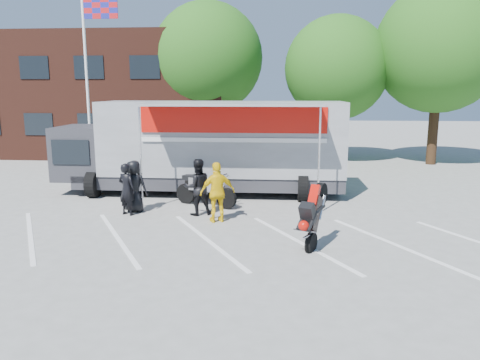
# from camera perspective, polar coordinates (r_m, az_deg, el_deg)

# --- Properties ---
(ground) EXTENTS (100.00, 100.00, 0.00)m
(ground) POSITION_cam_1_polar(r_m,az_deg,el_deg) (11.39, -5.79, -8.83)
(ground) COLOR gray
(ground) RESTS_ON ground
(parking_bay_lines) EXTENTS (18.09, 13.33, 0.01)m
(parking_bay_lines) POSITION_cam_1_polar(r_m,az_deg,el_deg) (12.32, -4.94, -7.24)
(parking_bay_lines) COLOR white
(parking_bay_lines) RESTS_ON ground
(office_building) EXTENTS (18.00, 8.00, 7.00)m
(office_building) POSITION_cam_1_polar(r_m,az_deg,el_deg) (30.96, -18.38, 9.77)
(office_building) COLOR #492117
(office_building) RESTS_ON ground
(flagpole) EXTENTS (1.61, 0.12, 8.00)m
(flagpole) POSITION_cam_1_polar(r_m,az_deg,el_deg) (22.16, -17.66, 13.58)
(flagpole) COLOR white
(flagpole) RESTS_ON ground
(tree_left) EXTENTS (6.12, 6.12, 8.64)m
(tree_left) POSITION_cam_1_polar(r_m,az_deg,el_deg) (26.89, -3.99, 14.60)
(tree_left) COLOR #382314
(tree_left) RESTS_ON ground
(tree_mid) EXTENTS (5.44, 5.44, 7.68)m
(tree_mid) POSITION_cam_1_polar(r_m,az_deg,el_deg) (25.73, 11.71, 13.18)
(tree_mid) COLOR #382314
(tree_mid) RESTS_ON ground
(tree_right) EXTENTS (6.46, 6.46, 9.12)m
(tree_right) POSITION_cam_1_polar(r_m,az_deg,el_deg) (26.35, 23.14, 14.53)
(tree_right) COLOR #382314
(tree_right) RESTS_ON ground
(transporter_truck) EXTENTS (10.78, 5.23, 3.42)m
(transporter_truck) POSITION_cam_1_polar(r_m,az_deg,el_deg) (17.74, -3.68, -1.58)
(transporter_truck) COLOR #96989E
(transporter_truck) RESTS_ON ground
(parked_motorcycle) EXTENTS (2.46, 1.66, 1.23)m
(parked_motorcycle) POSITION_cam_1_polar(r_m,az_deg,el_deg) (15.78, -4.17, -3.17)
(parked_motorcycle) COLOR #B5B5BA
(parked_motorcycle) RESTS_ON ground
(stunt_bike_rider) EXTENTS (1.27, 1.67, 1.77)m
(stunt_bike_rider) POSITION_cam_1_polar(r_m,az_deg,el_deg) (12.04, 9.54, -7.81)
(stunt_bike_rider) COLOR black
(stunt_bike_rider) RESTS_ON ground
(spectator_leather_a) EXTENTS (0.87, 0.62, 1.66)m
(spectator_leather_a) POSITION_cam_1_polar(r_m,az_deg,el_deg) (15.20, -12.77, -0.75)
(spectator_leather_a) COLOR black
(spectator_leather_a) RESTS_ON ground
(spectator_leather_b) EXTENTS (0.70, 0.59, 1.63)m
(spectator_leather_b) POSITION_cam_1_polar(r_m,az_deg,el_deg) (14.89, -13.65, -1.10)
(spectator_leather_b) COLOR black
(spectator_leather_b) RESTS_ON ground
(spectator_leather_c) EXTENTS (1.05, 0.95, 1.76)m
(spectator_leather_c) POSITION_cam_1_polar(r_m,az_deg,el_deg) (14.52, -5.21, -0.87)
(spectator_leather_c) COLOR black
(spectator_leather_c) RESTS_ON ground
(spectator_hivis) EXTENTS (1.13, 0.79, 1.78)m
(spectator_hivis) POSITION_cam_1_polar(r_m,az_deg,el_deg) (13.70, -2.76, -1.51)
(spectator_hivis) COLOR yellow
(spectator_hivis) RESTS_ON ground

